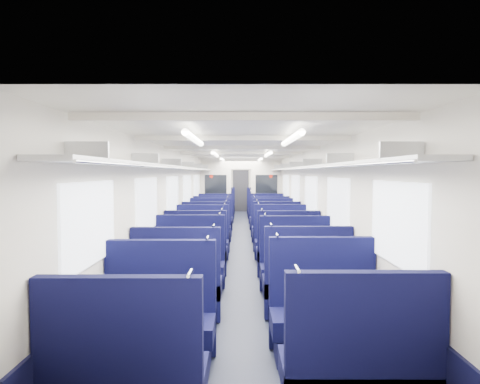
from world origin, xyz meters
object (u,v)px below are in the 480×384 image
Objects in this scene: seat_10 at (202,245)px; seat_15 at (273,230)px; seat_24 at (221,208)px; seat_26 at (222,206)px; seat_6 at (189,268)px; seat_23 at (262,210)px; seat_19 at (267,219)px; seat_2 at (158,326)px; seat_9 at (287,255)px; seat_13 at (276,235)px; seat_4 at (178,289)px; seat_3 at (324,319)px; seat_22 at (220,210)px; seat_21 at (264,213)px; seat_8 at (197,254)px; seat_12 at (206,236)px; end_door at (241,191)px; seat_16 at (213,224)px; seat_11 at (281,244)px; seat_7 at (296,270)px; seat_17 at (270,224)px; seat_14 at (210,229)px; seat_18 at (215,220)px; seat_1 at (358,378)px; seat_5 at (306,288)px; bulkhead at (241,191)px; seat_27 at (259,206)px.

seat_10 is 2.82m from seat_15.
seat_24 and seat_26 have the same top height.
seat_6 is 1.00× the size of seat_23.
seat_2 is at bearing -100.12° from seat_19.
seat_9 is 1.00× the size of seat_23.
seat_13 is at bearing 37.55° from seat_10.
seat_4 is 1.20m from seat_6.
seat_10 is at bearing 110.54° from seat_3.
seat_21 is at bearing -36.59° from seat_22.
seat_8 is 1.00× the size of seat_12.
end_door reaches higher than seat_16.
seat_11 and seat_19 have the same top height.
seat_7 is at bearing -36.71° from seat_8.
seat_11 is (1.66, 1.12, 0.00)m from seat_8.
seat_17 is (1.66, 6.81, 0.00)m from seat_4.
seat_3 and seat_19 have the same top height.
seat_14 is at bearing -125.05° from seat_19.
seat_21 is at bearing 90.00° from seat_15.
end_door reaches higher than seat_19.
seat_1 is at bearing -80.80° from seat_18.
seat_2 is 9.20m from seat_18.
seat_16 is at bearing 103.67° from seat_5.
seat_14 is (-1.66, 5.57, 0.00)m from seat_5.
seat_2 is 1.00× the size of seat_19.
seat_1 is 7.05m from seat_12.
bulkhead is 2.27× the size of seat_14.
seat_16 is (-1.66, 4.68, 0.00)m from seat_9.
seat_27 is at bearing 90.00° from seat_7.
bulkhead reaches higher than seat_27.
seat_1 is 1.00× the size of seat_6.
seat_26 is (-1.66, 5.43, 0.00)m from seat_19.
seat_13 is at bearing -79.66° from bulkhead.
seat_4 is 1.00× the size of seat_8.
seat_1 is 1.00× the size of seat_13.
seat_3 and seat_9 have the same top height.
seat_8 is at bearing -90.00° from seat_14.
end_door is at bearing 71.67° from seat_24.
seat_18 is 3.78m from seat_23.
seat_23 is (0.00, 12.41, 0.00)m from seat_3.
seat_12 and seat_26 have the same top height.
seat_22 is at bearing 101.99° from seat_11.
seat_4 is at bearing -90.00° from seat_22.
bulkhead reaches higher than seat_23.
end_door is at bearing 95.11° from seat_15.
bulkhead is 6.97m from seat_8.
seat_13 is 3.70m from seat_18.
seat_6 is at bearing -115.89° from seat_13.
seat_6 and seat_23 have the same top height.
seat_15 is (0.83, -3.55, -0.85)m from bulkhead.
seat_7 is 4.56m from seat_15.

